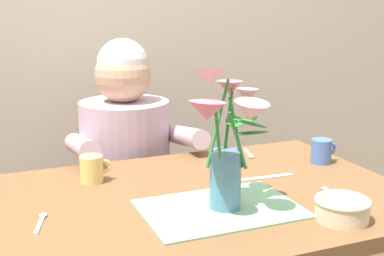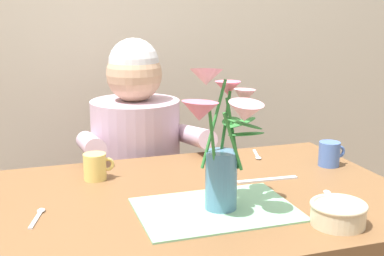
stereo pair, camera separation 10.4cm
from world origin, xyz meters
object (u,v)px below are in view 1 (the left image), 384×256
Objects in this scene: ceramic_mug at (322,151)px; tea_cup at (92,169)px; ceramic_bowl at (342,208)px; dinner_knife at (264,178)px; flower_vase at (227,135)px; seated_person at (127,186)px.

tea_cup is (-0.74, 0.10, 0.00)m from ceramic_mug.
ceramic_bowl reaches higher than dinner_knife.
ceramic_mug reaches higher than ceramic_bowl.
tea_cup reaches higher than dinner_knife.
dinner_knife is (0.22, 0.17, -0.19)m from flower_vase.
tea_cup is (-0.21, -0.40, 0.22)m from seated_person.
ceramic_bowl is 1.46× the size of tea_cup.
ceramic_bowl is at bearing -45.00° from tea_cup.
seated_person reaches higher than ceramic_mug.
seated_person is at bearing 95.17° from flower_vase.
seated_person is 0.50m from tea_cup.
seated_person reaches higher than ceramic_bowl.
tea_cup is at bearing 128.57° from flower_vase.
seated_person is at bearing 119.56° from dinner_knife.
ceramic_mug is at bearing -7.56° from tea_cup.
flower_vase is at bearing -152.71° from ceramic_mug.
tea_cup is at bearing -118.55° from seated_person.
tea_cup is at bearing 163.97° from dinner_knife.
seated_person is 3.10× the size of flower_vase.
flower_vase is 0.55m from ceramic_mug.
seated_person is at bearing 137.46° from ceramic_mug.
ceramic_mug is at bearing -43.56° from seated_person.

